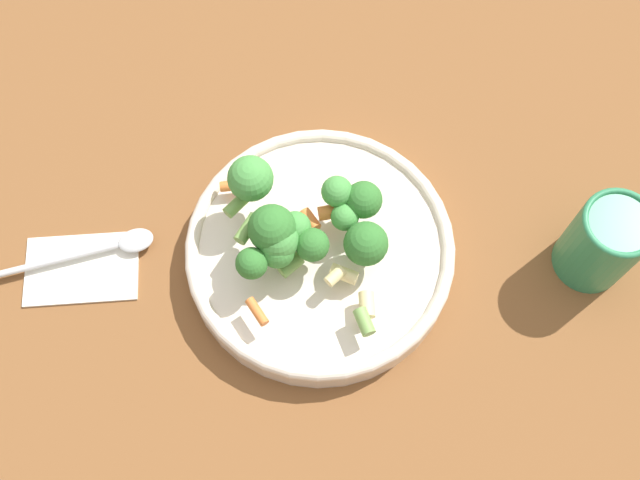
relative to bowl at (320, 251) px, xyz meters
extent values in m
plane|color=brown|center=(0.00, 0.00, -0.02)|extent=(3.00, 3.00, 0.00)
cylinder|color=beige|center=(0.00, 0.00, 0.00)|extent=(0.27, 0.27, 0.03)
torus|color=beige|center=(0.00, 0.00, 0.01)|extent=(0.27, 0.27, 0.01)
cylinder|color=#8CB766|center=(-0.01, 0.04, 0.02)|extent=(0.01, 0.01, 0.01)
sphere|color=#33722D|center=(-0.01, 0.04, 0.05)|extent=(0.04, 0.04, 0.04)
cylinder|color=#8CB766|center=(0.06, -0.04, 0.04)|extent=(0.01, 0.01, 0.01)
sphere|color=#33722D|center=(0.06, -0.04, 0.06)|extent=(0.03, 0.03, 0.03)
cylinder|color=#8CB766|center=(0.01, -0.02, 0.04)|extent=(0.01, 0.01, 0.01)
sphere|color=#479342|center=(0.01, -0.02, 0.06)|extent=(0.03, 0.03, 0.03)
cylinder|color=#8CB766|center=(0.02, 0.00, 0.03)|extent=(0.01, 0.01, 0.01)
sphere|color=#33722D|center=(0.02, 0.00, 0.06)|extent=(0.03, 0.03, 0.03)
cylinder|color=#8CB766|center=(0.02, -0.04, 0.04)|extent=(0.02, 0.02, 0.02)
sphere|color=#33722D|center=(0.02, -0.04, 0.07)|extent=(0.05, 0.05, 0.05)
cylinder|color=#8CB766|center=(-0.04, 0.00, 0.04)|extent=(0.01, 0.01, 0.01)
sphere|color=#479342|center=(-0.04, 0.00, 0.06)|extent=(0.03, 0.03, 0.03)
cylinder|color=#8CB766|center=(-0.04, 0.03, 0.03)|extent=(0.01, 0.01, 0.01)
sphere|color=#33722D|center=(-0.04, 0.03, 0.05)|extent=(0.04, 0.04, 0.04)
cylinder|color=#8CB766|center=(-0.01, -0.08, 0.05)|extent=(0.02, 0.02, 0.01)
sphere|color=#479342|center=(-0.01, -0.08, 0.07)|extent=(0.04, 0.04, 0.04)
cylinder|color=#8CB766|center=(0.04, -0.03, 0.03)|extent=(0.01, 0.01, 0.02)
sphere|color=#3D8438|center=(0.04, -0.03, 0.05)|extent=(0.03, 0.03, 0.03)
cylinder|color=#8CB766|center=(-0.02, 0.02, 0.03)|extent=(0.01, 0.01, 0.01)
sphere|color=#479342|center=(-0.02, 0.02, 0.05)|extent=(0.03, 0.03, 0.03)
cylinder|color=#8CB766|center=(0.03, -0.03, 0.03)|extent=(0.01, 0.01, 0.02)
sphere|color=#479342|center=(0.03, -0.03, 0.06)|extent=(0.04, 0.04, 0.04)
cylinder|color=orange|center=(-0.02, -0.10, 0.03)|extent=(0.02, 0.03, 0.01)
cylinder|color=#729E4C|center=(0.03, -0.02, 0.02)|extent=(0.03, 0.02, 0.01)
cylinder|color=#729E4C|center=(0.06, 0.07, 0.03)|extent=(0.03, 0.03, 0.01)
cylinder|color=orange|center=(-0.03, 0.00, 0.04)|extent=(0.03, 0.03, 0.01)
cylinder|color=orange|center=(0.09, -0.02, 0.03)|extent=(0.02, 0.03, 0.01)
cylinder|color=#729E4C|center=(0.01, -0.08, 0.05)|extent=(0.03, 0.02, 0.01)
cylinder|color=beige|center=(0.04, 0.07, 0.03)|extent=(0.03, 0.02, 0.01)
cylinder|color=orange|center=(-0.01, -0.02, 0.03)|extent=(0.02, 0.03, 0.01)
cylinder|color=beige|center=(0.02, 0.03, 0.03)|extent=(0.01, 0.03, 0.01)
cylinder|color=beige|center=(0.03, 0.03, 0.04)|extent=(0.02, 0.02, 0.01)
cylinder|color=#729E4C|center=(0.03, -0.06, 0.05)|extent=(0.03, 0.02, 0.01)
cylinder|color=#2D7F51|center=(-0.11, 0.25, 0.03)|extent=(0.07, 0.07, 0.10)
torus|color=#2D7F51|center=(-0.11, 0.25, 0.08)|extent=(0.07, 0.07, 0.01)
cube|color=white|center=(0.11, -0.22, -0.02)|extent=(0.12, 0.14, 0.01)
cylinder|color=silver|center=(0.12, -0.25, -0.01)|extent=(0.11, 0.13, 0.01)
ellipsoid|color=silver|center=(0.06, -0.18, -0.01)|extent=(0.04, 0.04, 0.01)
camera|label=1|loc=(0.26, 0.11, 0.69)|focal=42.00mm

